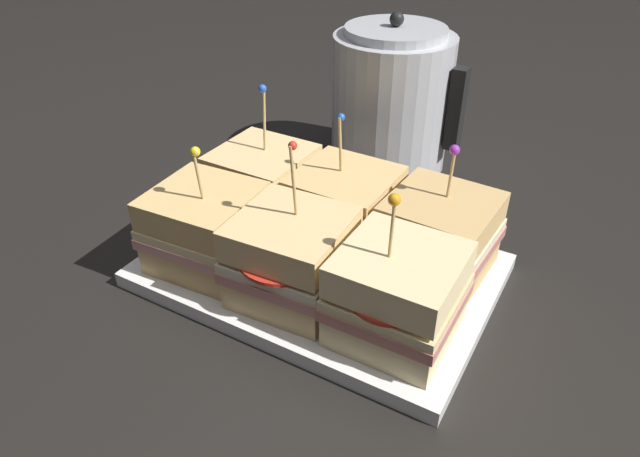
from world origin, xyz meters
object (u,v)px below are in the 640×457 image
Objects in this scene: sandwich_front_right at (397,295)px; kettle_steel at (391,100)px; sandwich_back_left at (263,184)px; sandwich_back_center at (344,207)px; serving_platter at (320,270)px; sandwich_front_left at (206,228)px; sandwich_front_center at (291,258)px; sandwich_back_right at (439,235)px.

sandwich_front_right is 0.69× the size of kettle_steel.
sandwich_back_left is 0.11m from sandwich_back_center.
sandwich_front_right is at bearing -26.30° from serving_platter.
sandwich_front_left is 0.66× the size of kettle_steel.
kettle_steel is at bearing 98.10° from sandwich_front_center.
sandwich_back_center is at bearing 90.79° from serving_platter.
serving_platter is 0.14m from sandwich_front_left.
serving_platter is at bearing 26.13° from sandwich_front_left.
sandwich_front_center is 0.12m from sandwich_back_center.
sandwich_front_left is 0.94× the size of sandwich_back_center.
sandwich_front_center is 1.17× the size of sandwich_back_right.
serving_platter is 2.19× the size of sandwich_front_center.
sandwich_back_right is at bearing 0.19° from sandwich_back_left.
sandwich_front_right is 0.26m from sandwich_back_left.
sandwich_back_right is 0.30m from kettle_steel.
serving_platter is 2.42× the size of sandwich_front_right.
sandwich_front_center reaches higher than sandwich_front_left.
sandwich_back_left is 1.07× the size of sandwich_back_center.
sandwich_front_right is at bearing -0.45° from sandwich_front_left.
sandwich_front_center is at bearing -45.37° from sandwich_back_left.
serving_platter is 2.54× the size of sandwich_front_left.
sandwich_front_center is 0.12m from sandwich_front_right.
sandwich_front_right is 0.40m from kettle_steel.
sandwich_back_right is (0.23, 0.00, -0.00)m from sandwich_back_left.
sandwich_front_left is at bearing -89.38° from sandwich_back_left.
sandwich_front_right is at bearing -26.48° from sandwich_back_left.
sandwich_front_right is (0.12, -0.06, 0.06)m from serving_platter.
sandwich_front_right is 0.99× the size of sandwich_back_center.
serving_platter is 0.14m from sandwich_back_left.
sandwich_front_right is (0.12, 0.00, -0.00)m from sandwich_front_center.
sandwich_front_left is 0.11m from sandwich_front_center.
sandwich_back_left is 0.75× the size of kettle_steel.
sandwich_back_left is 0.26m from kettle_steel.
kettle_steel is at bearing 115.08° from sandwich_front_right.
kettle_steel is (-0.05, 0.30, 0.09)m from serving_platter.
sandwich_back_right is at bearing 26.89° from serving_platter.
serving_platter is 1.67× the size of kettle_steel.
sandwich_front_right is 1.06× the size of sandwich_back_right.
sandwich_front_left is 0.88× the size of sandwich_back_left.
sandwich_front_left is at bearing -153.48° from sandwich_back_right.
sandwich_back_center is 0.70× the size of kettle_steel.
kettle_steel is (0.06, 0.36, 0.04)m from sandwich_front_left.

